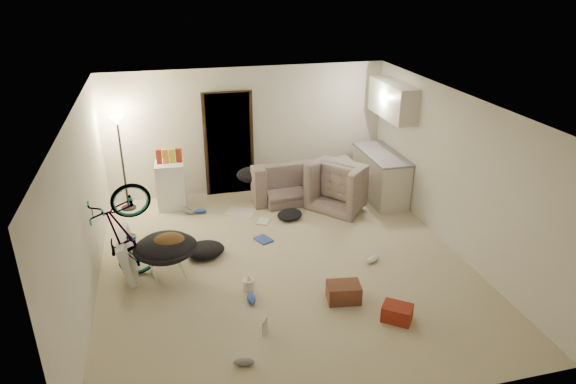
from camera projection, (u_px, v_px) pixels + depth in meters
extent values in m
cube|color=beige|center=(285.00, 264.00, 7.93)|extent=(5.50, 6.00, 0.02)
cube|color=white|center=(284.00, 104.00, 6.92)|extent=(5.50, 6.00, 0.02)
cube|color=silver|center=(248.00, 131.00, 10.10)|extent=(5.50, 0.02, 2.50)
cube|color=silver|center=(361.00, 314.00, 4.75)|extent=(5.50, 0.02, 2.50)
cube|color=silver|center=(83.00, 209.00, 6.81)|extent=(0.02, 6.00, 2.50)
cube|color=silver|center=(455.00, 172.00, 8.04)|extent=(0.02, 6.00, 2.50)
cube|color=black|center=(229.00, 144.00, 10.06)|extent=(0.85, 0.10, 2.04)
cube|color=black|center=(229.00, 145.00, 10.04)|extent=(0.97, 0.04, 2.10)
cylinder|color=black|center=(129.00, 208.00, 9.74)|extent=(0.28, 0.28, 0.03)
cylinder|color=black|center=(123.00, 167.00, 9.40)|extent=(0.04, 0.04, 1.70)
cone|color=#FFE0A5|center=(117.00, 120.00, 9.05)|extent=(0.24, 0.24, 0.18)
cube|color=beige|center=(380.00, 176.00, 10.06)|extent=(0.60, 1.50, 0.88)
cube|color=gray|center=(382.00, 154.00, 9.88)|extent=(0.64, 1.54, 0.04)
cube|color=beige|center=(393.00, 100.00, 9.49)|extent=(0.38, 1.40, 0.65)
imported|color=#394038|center=(299.00, 182.00, 10.18)|extent=(2.03, 0.91, 0.58)
imported|color=#394038|center=(345.00, 188.00, 9.80)|extent=(1.36, 1.38, 0.67)
imported|color=black|center=(127.00, 255.00, 7.34)|extent=(1.67, 0.92, 0.92)
imported|color=maroon|center=(263.00, 336.00, 6.35)|extent=(0.25, 0.24, 0.02)
cube|color=white|center=(171.00, 185.00, 9.66)|extent=(0.55, 0.55, 0.88)
cube|color=maroon|center=(159.00, 158.00, 9.40)|extent=(0.10, 0.07, 0.30)
cube|color=orange|center=(166.00, 157.00, 9.42)|extent=(0.11, 0.09, 0.30)
cube|color=gold|center=(172.00, 157.00, 9.45)|extent=(0.11, 0.08, 0.30)
cube|color=maroon|center=(179.00, 156.00, 9.48)|extent=(0.12, 0.10, 0.30)
cylinder|color=silver|center=(167.00, 263.00, 7.53)|extent=(0.61, 0.61, 0.43)
ellipsoid|color=black|center=(165.00, 248.00, 7.42)|extent=(0.86, 0.86, 0.36)
torus|color=black|center=(165.00, 248.00, 7.42)|extent=(0.92, 0.92, 0.07)
ellipsoid|color=brown|center=(168.00, 242.00, 7.36)|extent=(0.52, 0.46, 0.22)
ellipsoid|color=black|center=(251.00, 175.00, 9.87)|extent=(0.57, 0.47, 0.28)
cube|color=silver|center=(128.00, 254.00, 7.59)|extent=(0.25, 0.93, 0.62)
cube|color=brown|center=(344.00, 292.00, 7.00)|extent=(0.49, 0.38, 0.26)
cube|color=maroon|center=(397.00, 313.00, 6.62)|extent=(0.46, 0.44, 0.22)
cylinder|color=white|center=(249.00, 285.00, 7.24)|extent=(0.17, 0.17, 0.17)
cone|color=white|center=(248.00, 278.00, 7.19)|extent=(0.09, 0.09, 0.07)
cube|color=beige|center=(240.00, 212.00, 9.60)|extent=(0.66, 0.62, 0.01)
cube|color=#2E50A7|center=(263.00, 240.00, 8.59)|extent=(0.32, 0.35, 0.03)
cube|color=silver|center=(263.00, 221.00, 9.21)|extent=(0.31, 0.33, 0.02)
ellipsoid|color=#2E50A7|center=(200.00, 211.00, 9.53)|extent=(0.25, 0.12, 0.09)
ellipsoid|color=slate|center=(188.00, 211.00, 9.52)|extent=(0.27, 0.29, 0.10)
ellipsoid|color=#2E50A7|center=(251.00, 298.00, 7.01)|extent=(0.14, 0.29, 0.10)
ellipsoid|color=slate|center=(244.00, 362.00, 5.88)|extent=(0.26, 0.15, 0.09)
ellipsoid|color=white|center=(372.00, 259.00, 7.95)|extent=(0.30, 0.24, 0.10)
ellipsoid|color=black|center=(205.00, 250.00, 8.12)|extent=(0.63, 0.54, 0.20)
ellipsoid|color=black|center=(290.00, 215.00, 9.33)|extent=(0.63, 0.61, 0.15)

